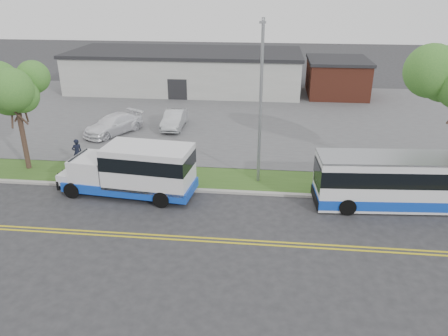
# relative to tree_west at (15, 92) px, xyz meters

# --- Properties ---
(ground) EXTENTS (140.00, 140.00, 0.00)m
(ground) POSITION_rel_tree_west_xyz_m (12.00, -3.20, -5.12)
(ground) COLOR #28282B
(ground) RESTS_ON ground
(lane_line_north) EXTENTS (70.00, 0.12, 0.01)m
(lane_line_north) POSITION_rel_tree_west_xyz_m (12.00, -7.05, -5.12)
(lane_line_north) COLOR gold
(lane_line_north) RESTS_ON ground
(lane_line_south) EXTENTS (70.00, 0.12, 0.01)m
(lane_line_south) POSITION_rel_tree_west_xyz_m (12.00, -7.35, -5.12)
(lane_line_south) COLOR gold
(lane_line_south) RESTS_ON ground
(curb) EXTENTS (80.00, 0.30, 0.15)m
(curb) POSITION_rel_tree_west_xyz_m (12.00, -2.10, -5.05)
(curb) COLOR #9E9B93
(curb) RESTS_ON ground
(verge) EXTENTS (80.00, 3.30, 0.10)m
(verge) POSITION_rel_tree_west_xyz_m (12.00, -0.30, -5.07)
(verge) COLOR #2F501A
(verge) RESTS_ON ground
(parking_lot) EXTENTS (80.00, 25.00, 0.10)m
(parking_lot) POSITION_rel_tree_west_xyz_m (12.00, 13.80, -5.07)
(parking_lot) COLOR #4C4C4F
(parking_lot) RESTS_ON ground
(commercial_building) EXTENTS (25.40, 10.40, 4.35)m
(commercial_building) POSITION_rel_tree_west_xyz_m (6.00, 23.80, -2.94)
(commercial_building) COLOR #9E9E99
(commercial_building) RESTS_ON ground
(brick_wing) EXTENTS (6.30, 7.30, 3.90)m
(brick_wing) POSITION_rel_tree_west_xyz_m (22.50, 22.80, -3.16)
(brick_wing) COLOR brown
(brick_wing) RESTS_ON ground
(tree_west) EXTENTS (4.40, 4.40, 6.91)m
(tree_west) POSITION_rel_tree_west_xyz_m (0.00, 0.00, 0.00)
(tree_west) COLOR #32231B
(tree_west) RESTS_ON verge
(streetlight_near) EXTENTS (0.35, 1.53, 9.50)m
(streetlight_near) POSITION_rel_tree_west_xyz_m (15.00, -0.47, 0.11)
(streetlight_near) COLOR gray
(streetlight_near) RESTS_ON verge
(shuttle_bus) EXTENTS (8.01, 3.34, 2.99)m
(shuttle_bus) POSITION_rel_tree_west_xyz_m (8.18, -2.83, -3.53)
(shuttle_bus) COLOR #103CAF
(shuttle_bus) RESTS_ON ground
(transit_bus) EXTENTS (10.55, 3.11, 2.89)m
(transit_bus) POSITION_rel_tree_west_xyz_m (23.37, -2.60, -3.66)
(transit_bus) COLOR silver
(transit_bus) RESTS_ON ground
(pedestrian) EXTENTS (0.78, 0.77, 1.81)m
(pedestrian) POSITION_rel_tree_west_xyz_m (3.06, 0.80, -4.12)
(pedestrian) COLOR black
(pedestrian) RESTS_ON verge
(parked_car_a) EXTENTS (1.58, 4.41, 1.45)m
(parked_car_a) POSITION_rel_tree_west_xyz_m (7.68, 9.45, -4.30)
(parked_car_a) COLOR #B1B4B8
(parked_car_a) RESTS_ON parking_lot
(parked_car_b) EXTENTS (4.42, 5.55, 1.51)m
(parked_car_b) POSITION_rel_tree_west_xyz_m (3.18, 7.43, -4.27)
(parked_car_b) COLOR white
(parked_car_b) RESTS_ON parking_lot
(grocery_bag_left) EXTENTS (0.32, 0.32, 0.32)m
(grocery_bag_left) POSITION_rel_tree_west_xyz_m (2.76, 0.55, -4.86)
(grocery_bag_left) COLOR white
(grocery_bag_left) RESTS_ON verge
(grocery_bag_right) EXTENTS (0.32, 0.32, 0.32)m
(grocery_bag_right) POSITION_rel_tree_west_xyz_m (3.36, 1.05, -4.86)
(grocery_bag_right) COLOR white
(grocery_bag_right) RESTS_ON verge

